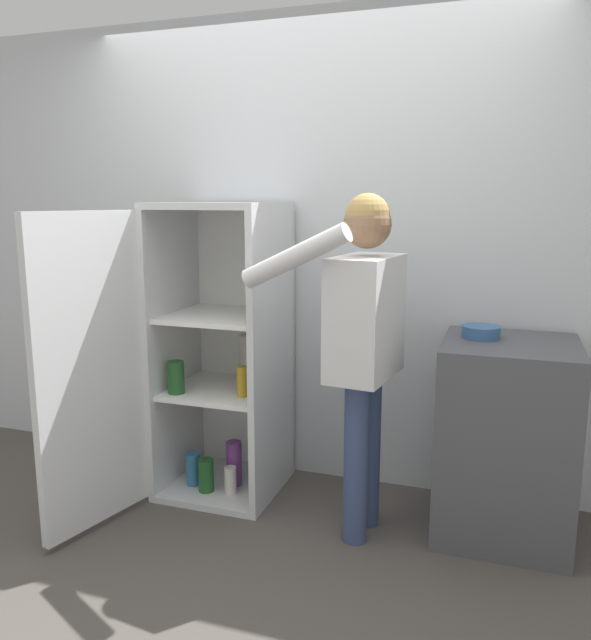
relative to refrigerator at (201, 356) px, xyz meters
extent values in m
plane|color=#4C4742|center=(0.48, -0.54, -0.76)|extent=(12.00, 12.00, 0.00)
cube|color=silver|center=(0.48, 0.44, 0.52)|extent=(7.00, 0.06, 2.55)
cube|color=silver|center=(0.09, 0.08, -0.74)|extent=(0.61, 0.61, 0.04)
cube|color=silver|center=(0.09, 0.08, 0.78)|extent=(0.61, 0.61, 0.04)
cube|color=white|center=(0.09, 0.37, 0.02)|extent=(0.61, 0.03, 1.49)
cube|color=silver|center=(-0.20, 0.08, 0.02)|extent=(0.03, 0.61, 1.49)
cube|color=silver|center=(0.37, 0.08, 0.02)|extent=(0.04, 0.61, 1.49)
cube|color=white|center=(0.09, 0.08, -0.20)|extent=(0.54, 0.54, 0.02)
cube|color=white|center=(0.09, 0.08, 0.21)|extent=(0.54, 0.54, 0.02)
cube|color=silver|center=(-0.31, -0.51, 0.02)|extent=(0.19, 0.60, 1.49)
cylinder|color=#1E5123|center=(-0.10, -0.09, -0.10)|extent=(0.09, 0.09, 0.17)
cylinder|color=beige|center=(0.14, 0.29, -0.06)|extent=(0.09, 0.09, 0.25)
cylinder|color=#B78C1E|center=(0.25, -0.03, -0.11)|extent=(0.06, 0.06, 0.16)
cylinder|color=teal|center=(-0.06, -0.02, -0.63)|extent=(0.08, 0.08, 0.18)
cylinder|color=#1E5123|center=(0.04, -0.07, -0.63)|extent=(0.08, 0.08, 0.18)
cylinder|color=#1E5123|center=(0.31, 0.23, -0.64)|extent=(0.06, 0.06, 0.16)
cylinder|color=#723884|center=(0.15, 0.05, -0.60)|extent=(0.08, 0.08, 0.25)
cylinder|color=beige|center=(0.18, -0.05, -0.65)|extent=(0.06, 0.06, 0.15)
cylinder|color=beige|center=(0.25, 0.20, 0.32)|extent=(0.05, 0.05, 0.20)
cylinder|color=#384770|center=(0.90, -0.24, -0.37)|extent=(0.11, 0.11, 0.78)
cylinder|color=#384770|center=(0.92, -0.06, -0.37)|extent=(0.11, 0.11, 0.78)
cube|color=silver|center=(0.91, -0.15, 0.29)|extent=(0.30, 0.46, 0.55)
sphere|color=#8C6647|center=(0.91, -0.15, 0.71)|extent=(0.21, 0.21, 0.21)
sphere|color=#AD894C|center=(0.91, -0.15, 0.74)|extent=(0.20, 0.20, 0.20)
cylinder|color=silver|center=(0.65, -0.36, 0.57)|extent=(0.51, 0.15, 0.30)
cylinder|color=silver|center=(0.94, 0.09, 0.26)|extent=(0.09, 0.09, 0.52)
cube|color=#4C4C51|center=(1.54, 0.08, -0.29)|extent=(0.60, 0.62, 0.93)
cylinder|color=#335B8E|center=(1.40, 0.13, 0.20)|extent=(0.18, 0.18, 0.06)
camera|label=1|loc=(1.50, -2.86, 0.81)|focal=35.00mm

